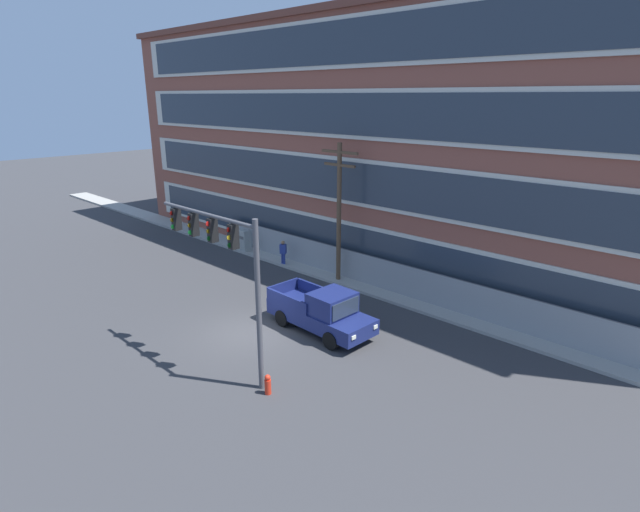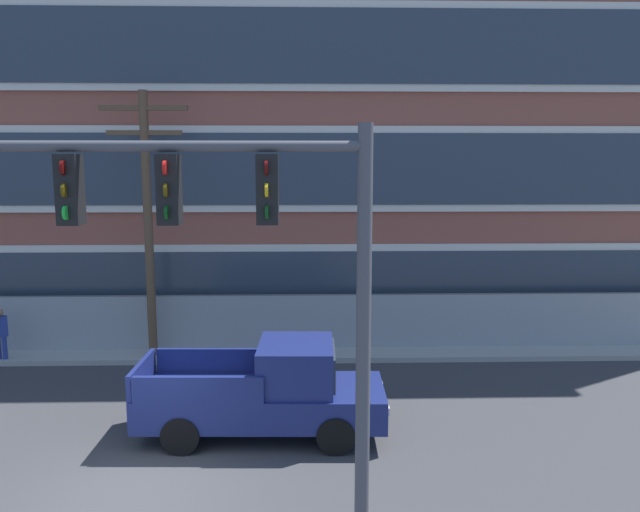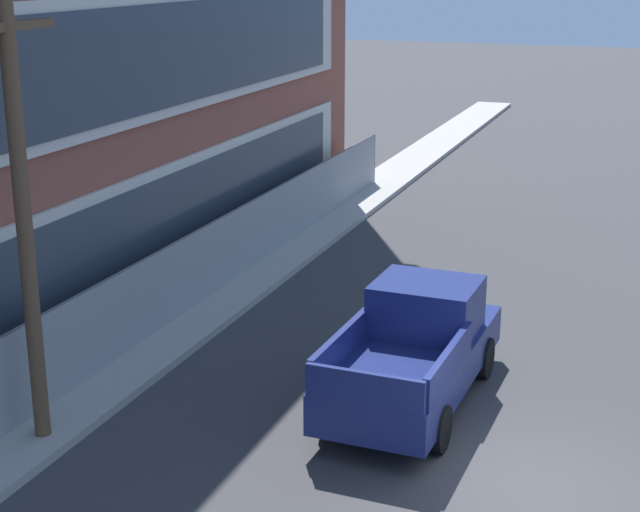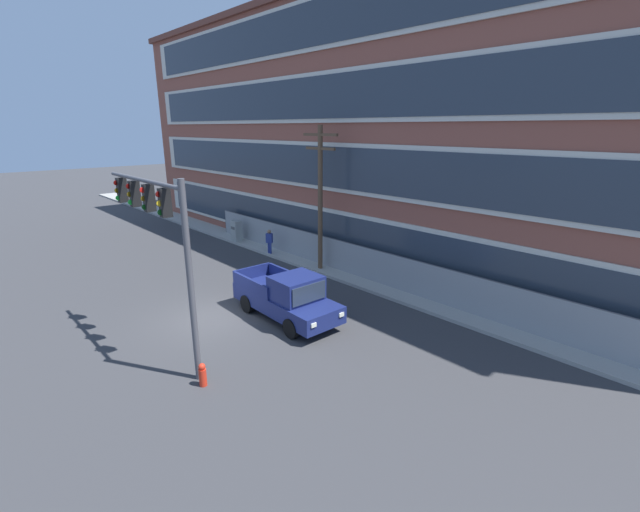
% 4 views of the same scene
% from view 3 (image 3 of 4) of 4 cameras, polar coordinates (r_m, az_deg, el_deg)
% --- Properties ---
extents(ground_plane, '(160.00, 160.00, 0.00)m').
position_cam_3_polar(ground_plane, '(15.72, 12.11, -12.95)').
color(ground_plane, '#38383A').
extents(sidewalk_building_side, '(80.00, 1.79, 0.16)m').
position_cam_3_polar(sidewalk_building_side, '(18.43, -14.08, -8.15)').
color(sidewalk_building_side, '#9E9B93').
rests_on(sidewalk_building_side, ground).
extents(chain_link_fence, '(31.38, 0.06, 1.87)m').
position_cam_3_polar(chain_link_fence, '(20.58, -10.02, -2.55)').
color(chain_link_fence, gray).
rests_on(chain_link_fence, ground).
extents(pickup_truck_navy, '(5.43, 2.24, 2.08)m').
position_cam_3_polar(pickup_truck_navy, '(17.80, 5.59, -5.47)').
color(pickup_truck_navy, navy).
rests_on(pickup_truck_navy, ground).
extents(utility_pole_near_corner, '(2.54, 0.26, 7.97)m').
position_cam_3_polar(utility_pole_near_corner, '(15.76, -17.04, 4.15)').
color(utility_pole_near_corner, brown).
rests_on(utility_pole_near_corner, ground).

